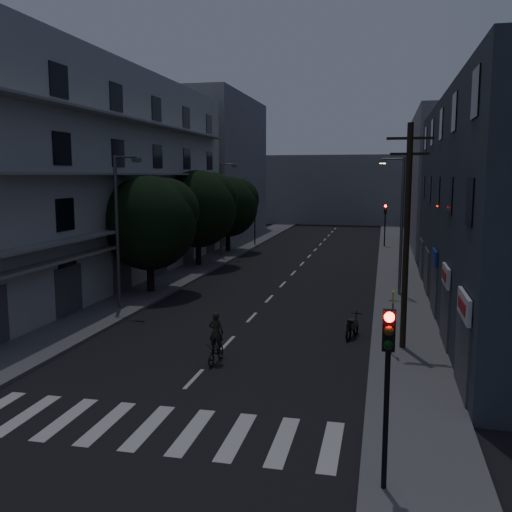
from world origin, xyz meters
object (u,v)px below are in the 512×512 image
at_px(motorcycle, 352,328).
at_px(cyclist, 216,346).
at_px(utility_pole, 407,232).
at_px(bus_stop_sign, 393,311).
at_px(traffic_signal_near, 388,362).

height_order(motorcycle, cyclist, cyclist).
relative_size(utility_pole, motorcycle, 5.23).
distance_m(motorcycle, cyclist, 6.74).
bearing_deg(motorcycle, cyclist, -122.97).
height_order(bus_stop_sign, cyclist, bus_stop_sign).
relative_size(utility_pole, cyclist, 4.52).
relative_size(traffic_signal_near, cyclist, 2.06).
bearing_deg(motorcycle, bus_stop_sign, -43.37).
height_order(bus_stop_sign, motorcycle, bus_stop_sign).
bearing_deg(traffic_signal_near, motorcycle, 96.36).
bearing_deg(traffic_signal_near, utility_pole, 86.27).
distance_m(traffic_signal_near, utility_pole, 11.22).
distance_m(bus_stop_sign, motorcycle, 3.37).
xyz_separation_m(bus_stop_sign, motorcycle, (-1.67, 2.55, -1.45)).
relative_size(traffic_signal_near, utility_pole, 0.46).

